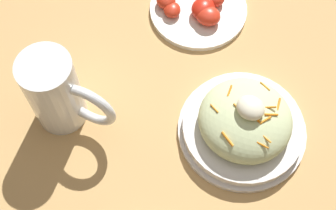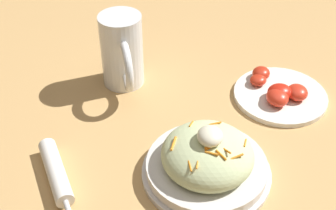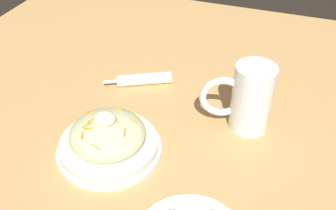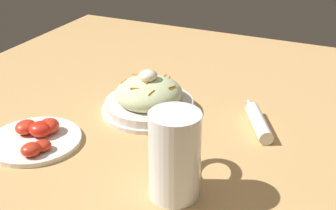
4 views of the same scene
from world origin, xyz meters
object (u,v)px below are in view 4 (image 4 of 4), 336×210
(beer_mug, at_px, (175,157))
(napkin_roll, at_px, (259,122))
(tomato_plate, at_px, (36,137))
(salad_plate, at_px, (149,98))

(beer_mug, xyz_separation_m, napkin_roll, (-0.28, 0.08, -0.06))
(napkin_roll, bearing_deg, beer_mug, -14.82)
(napkin_roll, relative_size, tomato_plate, 0.86)
(beer_mug, bearing_deg, napkin_roll, 165.18)
(salad_plate, bearing_deg, beer_mug, 35.04)
(beer_mug, bearing_deg, tomato_plate, -95.58)
(salad_plate, relative_size, beer_mug, 1.41)
(beer_mug, relative_size, tomato_plate, 0.82)
(salad_plate, relative_size, tomato_plate, 1.15)
(napkin_roll, distance_m, tomato_plate, 0.48)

